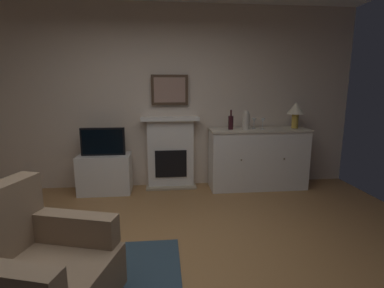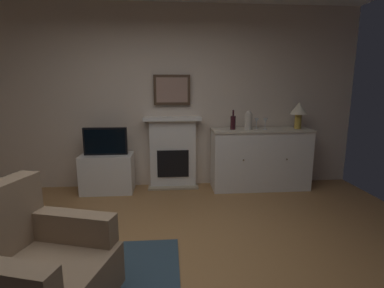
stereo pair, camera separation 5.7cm
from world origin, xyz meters
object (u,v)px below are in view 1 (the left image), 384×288
Objects in this scene: armchair at (33,271)px; table_lamp at (296,110)px; sideboard_cabinet at (258,158)px; tv_cabinet at (105,174)px; wine_glass_left at (254,121)px; framed_picture at (170,90)px; wine_glass_center at (263,121)px; wine_bottle at (231,122)px; tv_set at (103,142)px; fireplace_unit at (171,152)px; vase_decorative at (246,120)px.

table_lamp is at bearing 40.61° from armchair.
table_lamp is (0.56, 0.00, 0.74)m from sideboard_cabinet.
table_lamp is 3.01m from tv_cabinet.
framed_picture is at bearing 171.22° from wine_glass_left.
table_lamp is at bearing -6.70° from framed_picture.
wine_glass_left is 1.00× the size of wine_glass_center.
wine_bottle is at bearing -174.11° from wine_glass_left.
table_lamp is 0.55m from wine_glass_center.
wine_glass_center reaches higher than tv_cabinet.
fireplace_unit is at bearing 10.77° from tv_set.
tv_cabinet is at bearing 179.23° from wine_bottle.
tv_set is at bearing 179.94° from wine_bottle.
wine_glass_center is at bearing -0.95° from tv_set.
framed_picture is 3.05m from armchair.
fireplace_unit is 0.95m from framed_picture.
table_lamp reaches higher than tv_set.
sideboard_cabinet is 9.08× the size of wine_glass_center.
vase_decorative is at bearing -176.33° from table_lamp.
tv_cabinet is at bearing 90.00° from tv_set.
fireplace_unit reaches higher than sideboard_cabinet.
tv_set is (-2.09, 0.04, -0.29)m from vase_decorative.
framed_picture reaches higher than sideboard_cabinet.
vase_decorative is 2.11m from tv_set.
table_lamp is at bearing 0.58° from wine_bottle.
wine_glass_left is (-0.63, 0.03, -0.16)m from table_lamp.
fireplace_unit is 0.73× the size of sideboard_cabinet.
wine_glass_left is at bearing 177.48° from table_lamp.
wine_bottle is (0.89, -0.19, 0.48)m from fireplace_unit.
wine_glass_center is 2.47m from tv_cabinet.
wine_glass_center is at bearing 45.83° from armchair.
fireplace_unit is 2.01m from table_lamp.
fireplace_unit is 3.79× the size of wine_bottle.
fireplace_unit is 1.03m from wine_bottle.
fireplace_unit reaches higher than tv_cabinet.
table_lamp is 0.79m from vase_decorative.
wine_glass_left is (-0.07, 0.03, 0.58)m from sideboard_cabinet.
tv_set is (-2.35, 0.04, -0.27)m from wine_glass_center.
wine_bottle reaches higher than vase_decorative.
table_lamp reaches higher than wine_glass_center.
table_lamp is (1.89, -0.22, -0.30)m from framed_picture.
fireplace_unit is 6.67× the size of wine_glass_left.
tv_cabinet is (-2.24, -0.01, -0.76)m from wine_glass_left.
table_lamp is at bearing 5.14° from wine_glass_center.
vase_decorative is 0.45× the size of tv_set.
tv_set is at bearing -179.08° from wine_glass_left.
vase_decorative reaches higher than wine_glass_center.
framed_picture reaches higher than armchair.
tv_cabinet is (-0.98, -0.21, -1.21)m from framed_picture.
wine_glass_center is (-0.52, -0.05, -0.16)m from table_lamp.
table_lamp is at bearing -5.35° from fireplace_unit.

